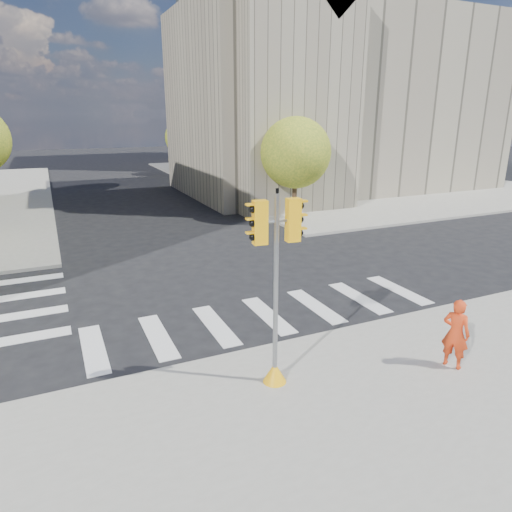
{
  "coord_description": "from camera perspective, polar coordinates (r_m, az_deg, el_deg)",
  "views": [
    {
      "loc": [
        -6.06,
        -14.2,
        6.26
      ],
      "look_at": [
        -0.56,
        -2.06,
        2.1
      ],
      "focal_mm": 32.0,
      "sensor_mm": 36.0,
      "label": 1
    }
  ],
  "objects": [
    {
      "name": "civic_building",
      "position": [
        39.75,
        9.09,
        18.57
      ],
      "size": [
        26.0,
        16.0,
        19.39
      ],
      "color": "gray",
      "rests_on": "ground"
    },
    {
      "name": "tree_re_far",
      "position": [
        50.13,
        -8.97,
        14.39
      ],
      "size": [
        4.0,
        4.0,
        5.88
      ],
      "color": "#382616",
      "rests_on": "ground"
    },
    {
      "name": "traffic_signal",
      "position": [
        10.38,
        2.47,
        -6.22
      ],
      "size": [
        1.08,
        0.56,
        4.63
      ],
      "rotation": [
        0.0,
        0.0,
        -0.09
      ],
      "color": "#FFB00D",
      "rests_on": "sidewalk_near"
    },
    {
      "name": "tree_re_near",
      "position": [
        27.83,
        4.97,
        12.72
      ],
      "size": [
        4.2,
        4.2,
        6.16
      ],
      "color": "#382616",
      "rests_on": "ground"
    },
    {
      "name": "lamp_near",
      "position": [
        31.56,
        2.16,
        14.26
      ],
      "size": [
        0.35,
        0.18,
        8.11
      ],
      "color": "black",
      "rests_on": "sidewalk_far_right"
    },
    {
      "name": "photographer",
      "position": [
        12.49,
        23.69,
        -8.86
      ],
      "size": [
        0.67,
        0.78,
        1.81
      ],
      "primitive_type": "imported",
      "rotation": [
        0.0,
        0.0,
        2.01
      ],
      "color": "red",
      "rests_on": "sidewalk_near"
    },
    {
      "name": "office_tower",
      "position": [
        63.42,
        2.33,
        25.23
      ],
      "size": [
        20.0,
        18.0,
        30.0
      ],
      "primitive_type": "cube",
      "color": "#9EA0A3",
      "rests_on": "ground"
    },
    {
      "name": "tree_re_mid",
      "position": [
        38.71,
        -3.99,
        14.46
      ],
      "size": [
        4.6,
        4.6,
        6.66
      ],
      "color": "#382616",
      "rests_on": "ground"
    },
    {
      "name": "ground",
      "position": [
        16.66,
        -1.2,
        -4.74
      ],
      "size": [
        160.0,
        160.0,
        0.0
      ],
      "primitive_type": "plane",
      "color": "black",
      "rests_on": "ground"
    },
    {
      "name": "sidewalk_far_right",
      "position": [
        48.31,
        8.6,
        9.78
      ],
      "size": [
        28.0,
        40.0,
        0.15
      ],
      "primitive_type": "cube",
      "color": "gray",
      "rests_on": "ground"
    },
    {
      "name": "lamp_far",
      "position": [
        44.52,
        -6.19,
        15.07
      ],
      "size": [
        0.35,
        0.18,
        8.11
      ],
      "color": "black",
      "rests_on": "sidewalk_far_right"
    }
  ]
}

